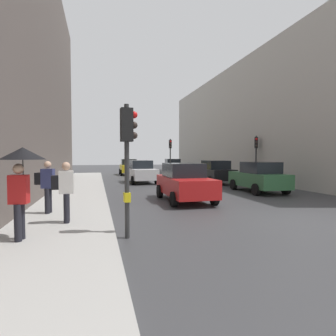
{
  "coord_description": "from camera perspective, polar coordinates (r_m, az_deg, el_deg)",
  "views": [
    {
      "loc": [
        -6.34,
        -7.55,
        2.1
      ],
      "look_at": [
        -2.2,
        8.64,
        1.38
      ],
      "focal_mm": 29.74,
      "sensor_mm": 36.0,
      "label": 1
    }
  ],
  "objects": [
    {
      "name": "pedestrian_with_black_backpack",
      "position": [
        8.65,
        -20.41,
        -3.92
      ],
      "size": [
        0.61,
        0.36,
        1.77
      ],
      "color": "black",
      "rests_on": "sidewalk_kerb"
    },
    {
      "name": "ground_plane",
      "position": [
        10.08,
        25.47,
        -9.8
      ],
      "size": [
        120.0,
        120.0,
        0.0
      ],
      "primitive_type": "plane",
      "color": "#38383A"
    },
    {
      "name": "traffic_light_far_median",
      "position": [
        28.25,
        0.48,
        3.56
      ],
      "size": [
        0.25,
        0.44,
        3.84
      ],
      "color": "#2D2D2D",
      "rests_on": "ground"
    },
    {
      "name": "car_white_compact",
      "position": [
        22.06,
        -5.61,
        -0.73
      ],
      "size": [
        2.24,
        4.31,
        1.76
      ],
      "color": "silver",
      "rests_on": "ground"
    },
    {
      "name": "car_green_estate",
      "position": [
        17.06,
        18.07,
        -1.77
      ],
      "size": [
        2.14,
        4.26,
        1.76
      ],
      "color": "#2D6038",
      "rests_on": "ground"
    },
    {
      "name": "car_red_sedan",
      "position": [
        13.04,
        3.39,
        -2.93
      ],
      "size": [
        2.03,
        4.2,
        1.76
      ],
      "color": "red",
      "rests_on": "ground"
    },
    {
      "name": "pedestrian_with_umbrella",
      "position": [
        7.18,
        -27.82,
        0.1
      ],
      "size": [
        1.0,
        1.0,
        2.14
      ],
      "color": "black",
      "rests_on": "sidewalk_kerb"
    },
    {
      "name": "car_silver_hatchback",
      "position": [
        34.03,
        0.88,
        0.4
      ],
      "size": [
        2.27,
        4.32,
        1.76
      ],
      "color": "#BCBCC1",
      "rests_on": "ground"
    },
    {
      "name": "traffic_light_mid_street",
      "position": [
        22.58,
        17.61,
        3.43
      ],
      "size": [
        0.35,
        0.45,
        3.67
      ],
      "color": "#2D2D2D",
      "rests_on": "ground"
    },
    {
      "name": "sidewalk_kerb",
      "position": [
        13.74,
        -18.63,
        -6.13
      ],
      "size": [
        2.94,
        40.0,
        0.16
      ],
      "primitive_type": "cube",
      "color": "#A8A5A0",
      "rests_on": "ground"
    },
    {
      "name": "car_yellow_taxi",
      "position": [
        31.53,
        -8.04,
        0.21
      ],
      "size": [
        2.11,
        4.25,
        1.76
      ],
      "color": "yellow",
      "rests_on": "ground"
    },
    {
      "name": "traffic_light_near_left",
      "position": [
        7.13,
        -8.26,
        4.45
      ],
      "size": [
        0.44,
        0.26,
        3.41
      ],
      "color": "#2D2D2D",
      "rests_on": "ground"
    },
    {
      "name": "building_facade_right",
      "position": [
        30.87,
        22.23,
        8.16
      ],
      "size": [
        12.0,
        32.67,
        10.53
      ],
      "primitive_type": "cube",
      "color": "#B2ADA3",
      "rests_on": "ground"
    },
    {
      "name": "pedestrian_with_grey_backpack",
      "position": [
        10.29,
        -23.61,
        -2.97
      ],
      "size": [
        0.64,
        0.4,
        1.77
      ],
      "color": "black",
      "rests_on": "sidewalk_kerb"
    },
    {
      "name": "car_dark_suv",
      "position": [
        21.78,
        9.52,
        -0.8
      ],
      "size": [
        2.04,
        4.21,
        1.76
      ],
      "color": "black",
      "rests_on": "ground"
    }
  ]
}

